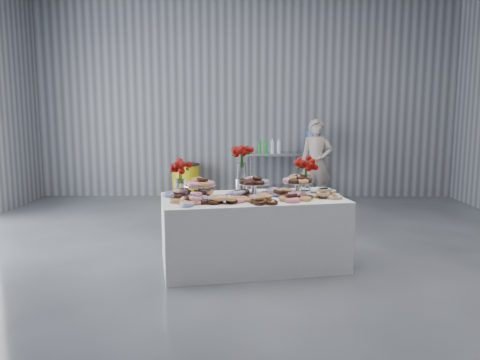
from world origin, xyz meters
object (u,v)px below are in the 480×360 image
object	(u,v)px
water_jug	(313,139)
person	(316,163)
display_table	(252,231)
prep_table	(286,167)
trash_barrel	(186,182)

from	to	relation	value
water_jug	person	distance (m)	0.67
display_table	person	distance (m)	3.45
prep_table	person	xyz separation A→B (m)	(0.49, -0.55, 0.15)
display_table	water_jug	size ratio (longest dim) A/B	3.43
display_table	trash_barrel	distance (m)	3.96
prep_table	person	size ratio (longest dim) A/B	0.98
water_jug	person	world-z (taller)	person
water_jug	prep_table	bearing A→B (deg)	180.00
prep_table	person	distance (m)	0.75
person	trash_barrel	size ratio (longest dim) A/B	2.22
prep_table	trash_barrel	distance (m)	1.90
prep_table	trash_barrel	size ratio (longest dim) A/B	2.18
water_jug	trash_barrel	size ratio (longest dim) A/B	0.80
person	display_table	bearing A→B (deg)	-104.49
trash_barrel	person	bearing A→B (deg)	-13.04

